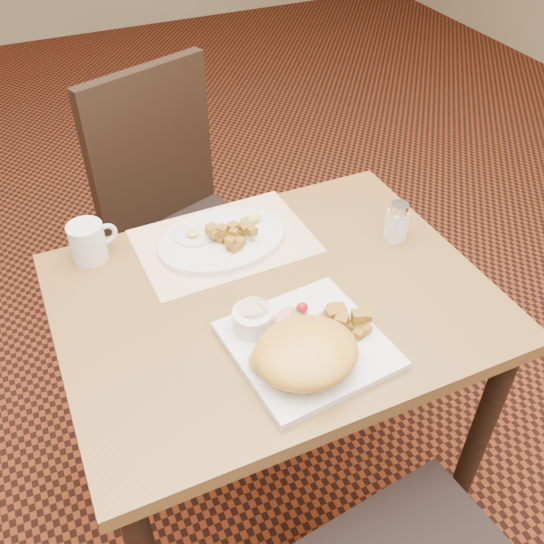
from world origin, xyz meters
The scene contains 15 objects.
ground centered at (0.00, 0.00, 0.00)m, with size 8.00×8.00×0.00m, color black.
table centered at (0.00, 0.00, 0.64)m, with size 0.90×0.70×0.75m.
chair_far centered at (-0.02, 0.66, 0.54)m, with size 0.54×0.55×0.97m.
placemat centered at (-0.03, 0.22, 0.75)m, with size 0.40×0.28×0.00m, color white.
plate_square centered at (0.00, -0.16, 0.76)m, with size 0.28×0.28×0.02m, color silver.
plate_oval centered at (-0.04, 0.21, 0.76)m, with size 0.30×0.23×0.02m, color silver, non-canonical shape.
hollandaise_mound centered at (-0.04, -0.21, 0.80)m, with size 0.20×0.18×0.07m.
ramekin centered at (-0.08, -0.08, 0.79)m, with size 0.08×0.08×0.04m.
garnish_sq centered at (0.00, -0.09, 0.78)m, with size 0.09×0.05×0.03m.
fried_egg centered at (-0.09, 0.24, 0.77)m, with size 0.10×0.10×0.02m.
garnish_ov centered at (0.05, 0.24, 0.78)m, with size 0.06×0.05×0.02m.
salt_shaker centered at (0.34, 0.06, 0.80)m, with size 0.04×0.04×0.10m.
coffee_mug centered at (-0.33, 0.29, 0.80)m, with size 0.11×0.08×0.09m.
home_fries_sq centered at (0.08, -0.16, 0.79)m, with size 0.12×0.09×0.04m.
home_fries_ov centered at (-0.02, 0.19, 0.78)m, with size 0.11×0.11×0.04m.
Camera 1 is at (-0.39, -0.86, 1.63)m, focal length 40.00 mm.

